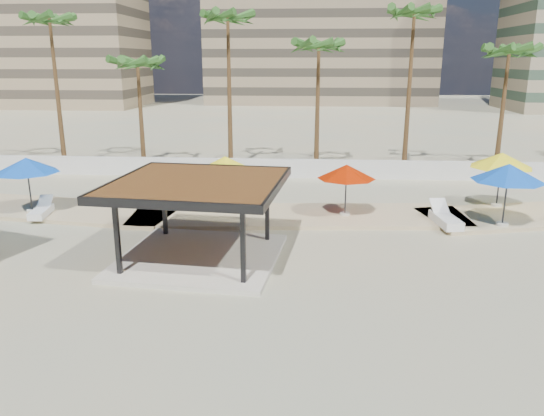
{
  "coord_description": "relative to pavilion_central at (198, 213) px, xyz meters",
  "views": [
    {
      "loc": [
        2.5,
        -17.63,
        7.4
      ],
      "look_at": [
        0.99,
        3.63,
        1.4
      ],
      "focal_mm": 35.0,
      "sensor_mm": 36.0,
      "label": 1
    }
  ],
  "objects": [
    {
      "name": "palm_d",
      "position": [
        -1.4,
        17.73,
        7.75
      ],
      "size": [
        3.0,
        3.0,
        10.88
      ],
      "color": "brown",
      "rests_on": "ground"
    },
    {
      "name": "umbrella_b",
      "position": [
        -0.24,
        8.03,
        0.37
      ],
      "size": [
        2.91,
        2.91,
        2.38
      ],
      "rotation": [
        0.0,
        0.0,
        0.09
      ],
      "color": "beige",
      "rests_on": "promenade"
    },
    {
      "name": "promenade",
      "position": [
        3.6,
        6.5,
        -1.8
      ],
      "size": [
        44.45,
        7.97,
        0.24
      ],
      "color": "#C6B284",
      "rests_on": "ground"
    },
    {
      "name": "building_mid",
      "position": [
        5.6,
        76.83,
        12.41
      ],
      "size": [
        38.0,
        16.0,
        30.4
      ],
      "color": "#847259",
      "rests_on": "ground"
    },
    {
      "name": "palm_e",
      "position": [
        4.6,
        17.23,
        6.07
      ],
      "size": [
        3.0,
        3.0,
        9.08
      ],
      "color": "brown",
      "rests_on": "ground"
    },
    {
      "name": "palm_b",
      "position": [
        -13.4,
        17.53,
        7.67
      ],
      "size": [
        3.0,
        3.0,
        10.79
      ],
      "color": "brown",
      "rests_on": "ground"
    },
    {
      "name": "boundary_wall",
      "position": [
        1.6,
        14.83,
        -1.26
      ],
      "size": [
        56.0,
        0.3,
        1.2
      ],
      "primitive_type": "cube",
      "color": "silver",
      "rests_on": "ground"
    },
    {
      "name": "building_west",
      "position": [
        -40.4,
        66.83,
        13.41
      ],
      "size": [
        34.0,
        16.0,
        32.4
      ],
      "color": "#937F60",
      "rests_on": "ground"
    },
    {
      "name": "umbrella_e",
      "position": [
        13.7,
        8.03,
        0.68
      ],
      "size": [
        3.23,
        3.23,
        2.74
      ],
      "rotation": [
        0.0,
        0.0,
        0.05
      ],
      "color": "beige",
      "rests_on": "promenade"
    },
    {
      "name": "palm_f",
      "position": [
        10.6,
        17.43,
        7.95
      ],
      "size": [
        3.0,
        3.0,
        11.09
      ],
      "color": "brown",
      "rests_on": "ground"
    },
    {
      "name": "palm_g",
      "position": [
        16.6,
        17.03,
        5.73
      ],
      "size": [
        3.0,
        3.0,
        8.72
      ],
      "color": "brown",
      "rests_on": "ground"
    },
    {
      "name": "umbrella_d",
      "position": [
        12.84,
        4.63,
        0.75
      ],
      "size": [
        4.12,
        4.12,
        2.82
      ],
      "rotation": [
        0.0,
        0.0,
        0.38
      ],
      "color": "beige",
      "rests_on": "promenade"
    },
    {
      "name": "umbrella_c",
      "position": [
        5.87,
        5.82,
        0.44
      ],
      "size": [
        2.94,
        2.94,
        2.46
      ],
      "rotation": [
        0.0,
        0.0,
        -0.06
      ],
      "color": "beige",
      "rests_on": "promenade"
    },
    {
      "name": "palm_c",
      "position": [
        -7.4,
        16.93,
        5.03
      ],
      "size": [
        3.0,
        3.0,
        7.98
      ],
      "color": "brown",
      "rests_on": "ground"
    },
    {
      "name": "lounger_a",
      "position": [
        -8.67,
        4.76,
        -1.49
      ],
      "size": [
        0.96,
        2.12,
        0.77
      ],
      "rotation": [
        0.0,
        0.0,
        1.73
      ],
      "color": "white",
      "rests_on": "promenade"
    },
    {
      "name": "lounger_b",
      "position": [
        10.32,
        4.69,
        -1.46
      ],
      "size": [
        1.11,
        2.5,
        0.91
      ],
      "rotation": [
        0.0,
        0.0,
        1.71
      ],
      "color": "white",
      "rests_on": "promenade"
    },
    {
      "name": "ground",
      "position": [
        1.6,
        -1.17,
        -1.86
      ],
      "size": [
        200.0,
        200.0,
        0.0
      ],
      "primitive_type": "plane",
      "color": "tan",
      "rests_on": "ground"
    },
    {
      "name": "pavilion_central",
      "position": [
        0.0,
        0.0,
        0.0
      ],
      "size": [
        6.73,
        6.73,
        3.11
      ],
      "rotation": [
        0.0,
        0.0,
        -0.1
      ],
      "color": "beige",
      "rests_on": "ground"
    },
    {
      "name": "umbrella_f",
      "position": [
        -9.41,
        5.3,
        0.63
      ],
      "size": [
        3.71,
        3.71,
        2.69
      ],
      "rotation": [
        0.0,
        0.0,
        0.27
      ],
      "color": "beige",
      "rests_on": "promenade"
    }
  ]
}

